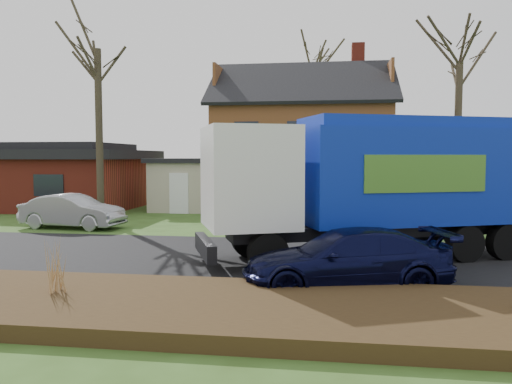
# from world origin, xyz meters

# --- Properties ---
(ground) EXTENTS (120.00, 120.00, 0.00)m
(ground) POSITION_xyz_m (0.00, 0.00, 0.00)
(ground) COLOR #314C19
(ground) RESTS_ON ground
(road) EXTENTS (80.00, 7.00, 0.02)m
(road) POSITION_xyz_m (0.00, 0.00, 0.01)
(road) COLOR black
(road) RESTS_ON ground
(mulch_verge) EXTENTS (80.00, 3.50, 0.30)m
(mulch_verge) POSITION_xyz_m (0.00, -5.30, 0.15)
(mulch_verge) COLOR black
(mulch_verge) RESTS_ON ground
(main_house) EXTENTS (12.95, 8.95, 9.26)m
(main_house) POSITION_xyz_m (1.49, 13.91, 4.03)
(main_house) COLOR #BDB498
(main_house) RESTS_ON ground
(ranch_house) EXTENTS (9.80, 8.20, 3.70)m
(ranch_house) POSITION_xyz_m (-12.00, 13.00, 1.81)
(ranch_house) COLOR maroon
(ranch_house) RESTS_ON ground
(garbage_truck) EXTENTS (9.63, 5.78, 4.01)m
(garbage_truck) POSITION_xyz_m (4.68, 0.45, 2.31)
(garbage_truck) COLOR black
(garbage_truck) RESTS_ON ground
(silver_sedan) EXTENTS (4.35, 1.90, 1.39)m
(silver_sedan) POSITION_xyz_m (-6.98, 5.01, 0.70)
(silver_sedan) COLOR #95989C
(silver_sedan) RESTS_ON ground
(navy_wagon) EXTENTS (4.90, 2.90, 1.33)m
(navy_wagon) POSITION_xyz_m (3.76, -3.03, 0.67)
(navy_wagon) COLOR black
(navy_wagon) RESTS_ON ground
(tree_front_west) EXTENTS (3.66, 3.66, 10.89)m
(tree_front_west) POSITION_xyz_m (-7.07, 7.80, 8.97)
(tree_front_west) COLOR #3A3222
(tree_front_west) RESTS_ON ground
(tree_front_east) EXTENTS (3.83, 3.83, 10.65)m
(tree_front_east) POSITION_xyz_m (9.53, 11.11, 8.65)
(tree_front_east) COLOR #3D3325
(tree_front_east) RESTS_ON ground
(tree_back) EXTENTS (3.97, 3.97, 12.57)m
(tree_back) POSITION_xyz_m (2.24, 21.87, 10.48)
(tree_back) COLOR #403726
(tree_back) RESTS_ON ground
(grass_clump_mid) EXTENTS (0.37, 0.30, 1.03)m
(grass_clump_mid) POSITION_xyz_m (-1.83, -5.12, 0.81)
(grass_clump_mid) COLOR #A27847
(grass_clump_mid) RESTS_ON mulch_verge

